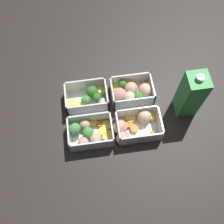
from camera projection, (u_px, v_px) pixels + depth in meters
name	position (u px, v px, depth m)	size (l,w,h in m)	color
ground_plane	(112.00, 115.00, 0.91)	(4.00, 4.00, 0.00)	#282321
container_near_left	(132.00, 92.00, 0.92)	(0.15, 0.12, 0.06)	white
container_near_right	(90.00, 98.00, 0.91)	(0.17, 0.11, 0.06)	white
container_far_left	(134.00, 126.00, 0.87)	(0.16, 0.12, 0.06)	white
container_far_right	(89.00, 132.00, 0.86)	(0.15, 0.11, 0.06)	white
juice_carton	(191.00, 95.00, 0.83)	(0.07, 0.07, 0.20)	green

